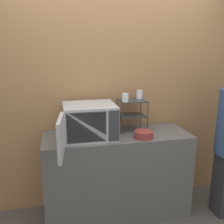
% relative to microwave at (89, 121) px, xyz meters
% --- Properties ---
extents(wall_back, '(8.00, 0.06, 2.60)m').
position_rel_microwave_xyz_m(wall_back, '(0.30, 0.35, 0.21)').
color(wall_back, '#9E7047').
rests_on(wall_back, ground_plane).
extents(counter, '(1.53, 0.56, 0.93)m').
position_rel_microwave_xyz_m(counter, '(0.30, 0.04, -0.63)').
color(counter, '#595654').
rests_on(counter, ground_plane).
extents(microwave, '(0.58, 0.84, 0.34)m').
position_rel_microwave_xyz_m(microwave, '(0.00, 0.00, 0.00)').
color(microwave, '#ADADB2').
rests_on(microwave, counter).
extents(dish_rack, '(0.29, 0.24, 0.34)m').
position_rel_microwave_xyz_m(dish_rack, '(0.49, 0.14, 0.07)').
color(dish_rack, '#333333').
rests_on(dish_rack, counter).
extents(glass_front_left, '(0.07, 0.07, 0.09)m').
position_rel_microwave_xyz_m(glass_front_left, '(0.39, 0.07, 0.21)').
color(glass_front_left, silver).
rests_on(glass_front_left, dish_rack).
extents(glass_back_right, '(0.07, 0.07, 0.09)m').
position_rel_microwave_xyz_m(glass_back_right, '(0.60, 0.21, 0.21)').
color(glass_back_right, silver).
rests_on(glass_back_right, dish_rack).
extents(bowl, '(0.19, 0.19, 0.07)m').
position_rel_microwave_xyz_m(bowl, '(0.54, -0.13, -0.13)').
color(bowl, maroon).
rests_on(bowl, counter).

